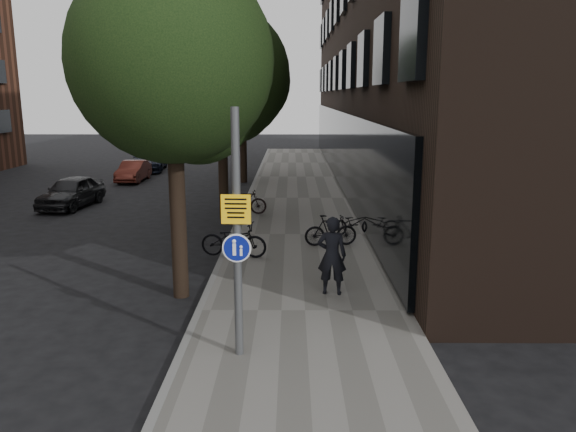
{
  "coord_description": "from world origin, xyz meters",
  "views": [
    {
      "loc": [
        -0.04,
        -7.85,
        4.57
      ],
      "look_at": [
        -0.12,
        4.09,
        2.0
      ],
      "focal_mm": 35.0,
      "sensor_mm": 36.0,
      "label": 1
    }
  ],
  "objects_px": {
    "signpost": "(237,235)",
    "parked_car_near": "(71,192)",
    "pedestrian": "(332,256)",
    "parked_bike_facade_near": "(354,223)"
  },
  "relations": [
    {
      "from": "signpost",
      "to": "parked_car_near",
      "type": "height_order",
      "value": "signpost"
    },
    {
      "from": "pedestrian",
      "to": "parked_car_near",
      "type": "xyz_separation_m",
      "value": [
        -10.07,
        10.71,
        -0.38
      ]
    },
    {
      "from": "signpost",
      "to": "parked_bike_facade_near",
      "type": "distance_m",
      "value": 9.24
    },
    {
      "from": "pedestrian",
      "to": "parked_car_near",
      "type": "bearing_deg",
      "value": -39.15
    },
    {
      "from": "signpost",
      "to": "pedestrian",
      "type": "height_order",
      "value": "signpost"
    },
    {
      "from": "parked_bike_facade_near",
      "to": "parked_car_near",
      "type": "xyz_separation_m",
      "value": [
        -11.2,
        5.21,
        0.11
      ]
    },
    {
      "from": "parked_bike_facade_near",
      "to": "parked_car_near",
      "type": "distance_m",
      "value": 12.35
    },
    {
      "from": "parked_car_near",
      "to": "signpost",
      "type": "bearing_deg",
      "value": -51.69
    },
    {
      "from": "pedestrian",
      "to": "parked_car_near",
      "type": "height_order",
      "value": "pedestrian"
    },
    {
      "from": "pedestrian",
      "to": "parked_bike_facade_near",
      "type": "relative_size",
      "value": 1.14
    }
  ]
}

